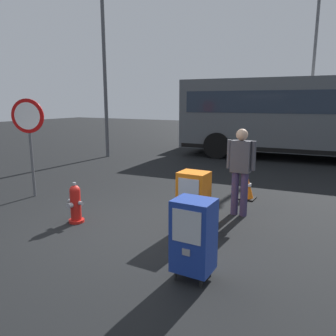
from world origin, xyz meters
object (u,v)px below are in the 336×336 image
at_px(newspaper_box_primary, 194,198).
at_px(street_light_near_right, 103,33).
at_px(bus_near, 324,114).
at_px(street_light_near_left, 316,40).
at_px(traffic_cone, 247,188).
at_px(pedestrian, 241,167).
at_px(fire_hydrant, 75,204).
at_px(bus_far, 314,111).
at_px(newspaper_box_secondary, 194,235).
at_px(stop_sign, 29,127).

bearing_deg(newspaper_box_primary, street_light_near_right, 139.50).
relative_size(bus_near, street_light_near_left, 1.23).
relative_size(newspaper_box_primary, bus_near, 0.10).
bearing_deg(bus_near, traffic_cone, -104.24).
bearing_deg(traffic_cone, pedestrian, -82.37).
relative_size(pedestrian, street_light_near_left, 0.19).
xyz_separation_m(newspaper_box_primary, traffic_cone, (0.30, 2.26, -0.31)).
distance_m(fire_hydrant, bus_near, 9.92).
distance_m(pedestrian, street_light_near_left, 12.01).
distance_m(fire_hydrant, street_light_near_left, 14.14).
distance_m(traffic_cone, bus_far, 9.99).
relative_size(newspaper_box_secondary, street_light_near_left, 0.12).
bearing_deg(bus_near, street_light_near_left, 98.20).
height_order(stop_sign, pedestrian, stop_sign).
xyz_separation_m(stop_sign, street_light_near_right, (-2.11, 5.24, 3.06)).
height_order(fire_hydrant, bus_near, bus_near).
relative_size(pedestrian, bus_near, 0.16).
relative_size(newspaper_box_secondary, bus_far, 0.10).
distance_m(stop_sign, pedestrian, 4.71).
distance_m(pedestrian, bus_far, 11.03).
height_order(fire_hydrant, street_light_near_left, street_light_near_left).
bearing_deg(newspaper_box_primary, pedestrian, 68.38).
bearing_deg(stop_sign, street_light_near_left, 70.01).
relative_size(newspaper_box_primary, traffic_cone, 1.92).
xyz_separation_m(newspaper_box_secondary, bus_far, (0.02, 13.55, 1.14)).
relative_size(fire_hydrant, bus_near, 0.07).
bearing_deg(newspaper_box_secondary, bus_near, 86.08).
distance_m(newspaper_box_primary, stop_sign, 4.22).
xyz_separation_m(fire_hydrant, street_light_near_left, (2.44, 13.15, 4.59)).
relative_size(pedestrian, street_light_near_right, 0.20).
bearing_deg(street_light_near_right, newspaper_box_primary, -40.50).
distance_m(newspaper_box_primary, bus_far, 12.21).
distance_m(stop_sign, street_light_near_right, 6.42).
relative_size(fire_hydrant, bus_far, 0.07).
bearing_deg(street_light_near_left, traffic_cone, -90.67).
height_order(bus_far, street_light_near_left, street_light_near_left).
relative_size(newspaper_box_secondary, stop_sign, 0.46).
height_order(newspaper_box_primary, traffic_cone, newspaper_box_primary).
relative_size(bus_near, street_light_near_right, 1.31).
distance_m(bus_far, street_light_near_left, 3.26).
bearing_deg(newspaper_box_primary, fire_hydrant, -161.18).
bearing_deg(pedestrian, street_light_near_right, 147.96).
distance_m(stop_sign, bus_far, 12.98).
xyz_separation_m(fire_hydrant, stop_sign, (-2.06, 0.75, 1.25)).
distance_m(newspaper_box_secondary, stop_sign, 5.07).
relative_size(stop_sign, traffic_cone, 4.21).
xyz_separation_m(newspaper_box_primary, bus_far, (0.66, 12.14, 1.14)).
bearing_deg(bus_near, fire_hydrant, -114.88).
xyz_separation_m(newspaper_box_secondary, bus_near, (0.68, 9.95, 1.14)).
bearing_deg(street_light_near_right, bus_near, 23.31).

